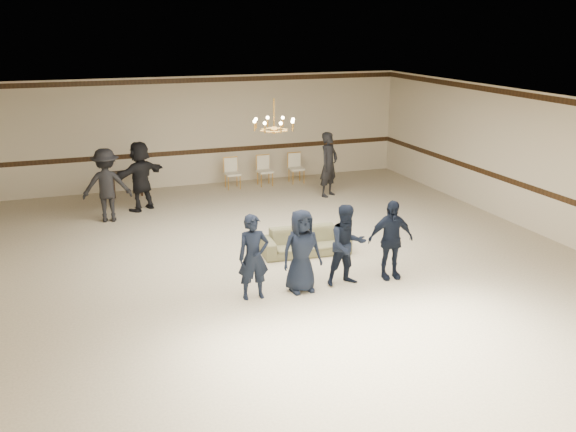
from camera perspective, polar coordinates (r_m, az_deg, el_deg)
name	(u,v)px	position (r m, az deg, el deg)	size (l,w,h in m)	color
room	(291,186)	(12.53, 0.25, 2.73)	(12.01, 14.01, 3.21)	beige
chair_rail	(210,151)	(19.21, -7.03, 5.82)	(12.00, 0.02, 0.14)	black
crown_molding	(207,80)	(18.92, -7.26, 12.01)	(12.00, 0.02, 0.14)	black
chandelier	(274,114)	(13.21, -1.27, 9.10)	(0.94, 0.94, 0.89)	#B08138
boy_a	(253,257)	(11.12, -3.12, -3.70)	(0.56, 0.37, 1.53)	black
boy_b	(302,251)	(11.39, 1.22, -3.15)	(0.75, 0.49, 1.53)	black
boy_c	(347,245)	(11.73, 5.32, -2.62)	(0.74, 0.58, 1.53)	black
boy_d	(391,240)	(12.13, 9.18, -2.11)	(0.90, 0.37, 1.53)	black
settee	(305,241)	(13.39, 1.56, -2.29)	(1.84, 0.72, 0.54)	#6C6948
adult_left	(107,185)	(16.03, -15.95, 2.67)	(1.16, 0.67, 1.80)	black
adult_mid	(140,176)	(16.78, -13.09, 3.52)	(1.67, 0.53, 1.80)	black
adult_right	(329,164)	(17.72, 3.68, 4.64)	(0.66, 0.43, 1.80)	black
banquet_chair_left	(233,174)	(18.68, -5.00, 3.81)	(0.43, 0.43, 0.89)	#F1E9CB
banquet_chair_mid	(265,171)	(18.95, -2.07, 4.06)	(0.43, 0.43, 0.89)	#F1E9CB
banquet_chair_right	(296,168)	(19.27, 0.76, 4.29)	(0.43, 0.43, 0.89)	#F1E9CB
console_table	(127,184)	(18.37, -14.23, 2.83)	(0.84, 0.35, 0.70)	black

